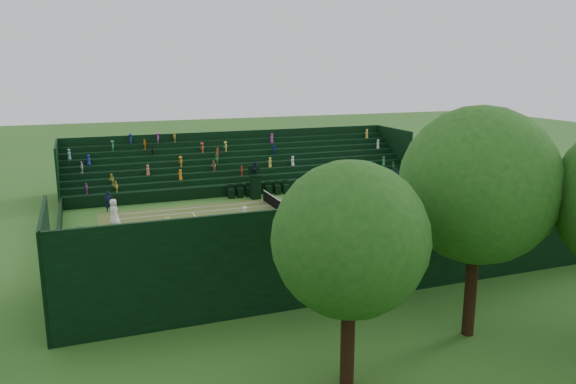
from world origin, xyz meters
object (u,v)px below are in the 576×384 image
(tennis_net, at_px, (288,211))
(player_far_west, at_px, (403,190))
(player_near_east, at_px, (245,219))
(player_near_west, at_px, (114,212))
(umpire_chair, at_px, (255,183))
(player_far_east, at_px, (352,202))

(tennis_net, distance_m, player_far_west, 11.03)
(player_near_east, xyz_separation_m, player_far_west, (-3.98, 14.95, 0.07))
(tennis_net, xyz_separation_m, player_near_west, (-2.69, -12.27, 0.42))
(player_near_west, bearing_deg, umpire_chair, -77.05)
(tennis_net, relative_size, player_near_west, 6.14)
(tennis_net, bearing_deg, player_near_west, -102.36)
(umpire_chair, bearing_deg, tennis_net, 3.40)
(player_near_west, relative_size, player_far_west, 0.95)
(tennis_net, bearing_deg, player_far_west, 98.02)
(player_near_east, bearing_deg, tennis_net, -57.33)
(player_far_east, bearing_deg, umpire_chair, -167.82)
(player_far_east, bearing_deg, player_far_west, 89.17)
(player_near_west, distance_m, player_near_east, 9.70)
(tennis_net, bearing_deg, player_near_east, -58.82)
(player_far_west, relative_size, player_far_east, 1.02)
(umpire_chair, bearing_deg, player_near_west, -70.86)
(player_near_east, height_order, player_far_west, player_far_west)
(umpire_chair, xyz_separation_m, player_near_east, (9.25, -3.64, -0.42))
(player_near_east, xyz_separation_m, player_far_east, (-1.60, 8.89, 0.05))
(player_far_west, xyz_separation_m, player_far_east, (2.38, -6.06, -0.02))
(umpire_chair, height_order, player_far_east, umpire_chair)
(tennis_net, xyz_separation_m, umpire_chair, (-6.81, -0.40, 0.82))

